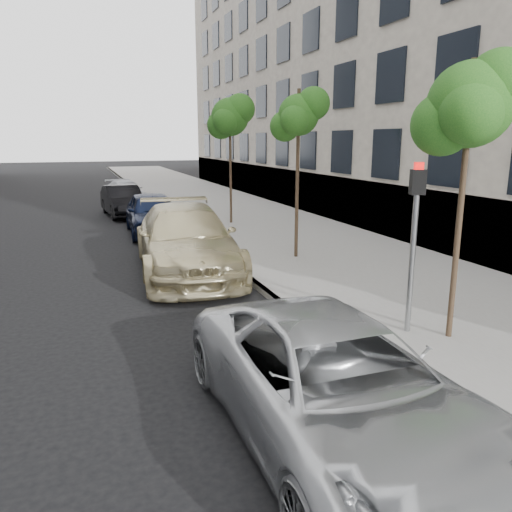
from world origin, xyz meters
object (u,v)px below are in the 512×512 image
signal_pole (414,228)px  suv (186,240)px  minivan (336,385)px  sedan_blue (153,213)px  sedan_black (123,201)px  sedan_rear (125,192)px  tree_mid (299,115)px  tree_near (471,105)px  tree_far (231,117)px

signal_pole → suv: (-2.76, 5.89, -1.14)m
signal_pole → suv: 6.61m
minivan → sedan_blue: 14.20m
signal_pole → sedan_black: 17.27m
suv → sedan_rear: size_ratio=1.45×
signal_pole → minivan: 3.85m
tree_mid → sedan_blue: 7.48m
tree_mid → minivan: tree_mid is taller
suv → sedan_rear: 16.22m
suv → tree_mid: bearing=7.6°
tree_mid → minivan: bearing=-111.6°
tree_mid → sedan_black: 12.04m
tree_near → sedan_blue: tree_near is taller
suv → tree_near: bearing=-57.4°
tree_far → suv: bearing=-116.6°
tree_far → sedan_rear: tree_far is taller
tree_near → sedan_blue: (-3.33, 12.30, -3.26)m
tree_near → tree_far: tree_far is taller
tree_mid → sedan_black: tree_mid is taller
tree_mid → signal_pole: tree_mid is taller
signal_pole → suv: size_ratio=0.49×
tree_mid → suv: (-3.33, -0.16, -3.26)m
tree_mid → signal_pole: (-0.57, -6.05, -2.13)m
tree_mid → sedan_black: (-3.95, 10.83, -3.45)m
minivan → sedan_rear: size_ratio=1.24×
tree_near → signal_pole: size_ratio=1.58×
tree_far → suv: tree_far is taller
tree_near → signal_pole: 2.15m
tree_near → tree_mid: 6.50m
minivan → sedan_blue: (0.00, 14.20, 0.06)m
tree_near → sedan_black: size_ratio=1.11×
signal_pole → sedan_blue: (-2.76, 11.84, -1.23)m
minivan → suv: size_ratio=0.85×
tree_mid → signal_pole: 6.44m
suv → sedan_rear: (-0.01, 16.22, -0.28)m
tree_mid → sedan_blue: bearing=119.9°
tree_far → tree_mid: bearing=-90.0°
signal_pole → sedan_blue: bearing=121.4°
tree_near → tree_far: 13.00m
minivan → sedan_rear: bearing=89.8°
suv → sedan_blue: (0.00, 5.95, -0.10)m
signal_pole → sedan_black: bearing=119.6°
minivan → sedan_black: minivan is taller
sedan_blue → tree_mid: bearing=-58.0°
sedan_black → signal_pole: bearing=-83.7°
suv → sedan_rear: suv is taller
sedan_black → tree_far: bearing=-52.6°
tree_mid → suv: bearing=-177.3°
tree_far → sedan_blue: size_ratio=1.11×
sedan_blue → sedan_rear: (-0.01, 10.27, -0.18)m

